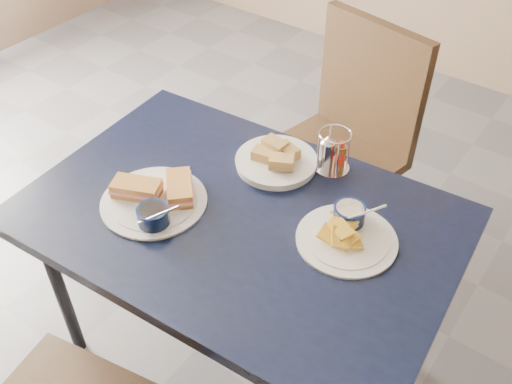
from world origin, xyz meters
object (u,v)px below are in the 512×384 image
Objects in this scene: chair_far at (343,130)px; condiment_caddy at (332,153)px; dining_table at (240,230)px; plantain_plate at (347,230)px; sandwich_plate at (156,198)px; bread_basket at (276,160)px.

condiment_caddy is at bearing -67.37° from chair_far.
chair_far is 7.30× the size of condiment_caddy.
dining_table is 4.63× the size of plantain_plate.
dining_table is 0.32m from plantain_plate.
sandwich_plate reaches higher than dining_table.
condiment_caddy is at bearing 129.34° from plantain_plate.
plantain_plate is 0.36m from bread_basket.
bread_basket reaches higher than dining_table.
plantain_plate is at bearing 20.64° from dining_table.
chair_far reaches higher than dining_table.
chair_far is 3.93× the size of bread_basket.
bread_basket is at bearing -147.39° from condiment_caddy.
chair_far is (-0.08, 0.76, -0.12)m from dining_table.
plantain_plate is 0.30m from condiment_caddy.
condiment_caddy is at bearing 32.61° from bread_basket.
plantain_plate reaches higher than bread_basket.
chair_far is at bearing 93.91° from bread_basket.
plantain_plate is at bearing -50.66° from condiment_caddy.
sandwich_plate is (-0.22, -0.11, 0.09)m from dining_table.
condiment_caddy is (0.14, 0.09, 0.04)m from bread_basket.
sandwich_plate is 0.40m from bread_basket.
dining_table is 5.07× the size of bread_basket.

